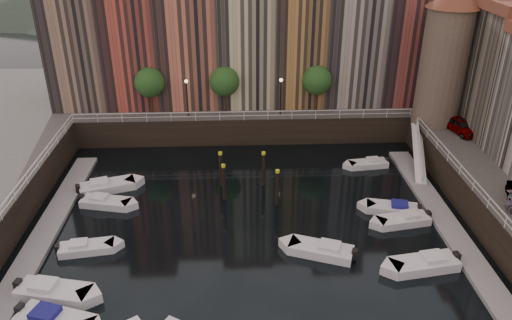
{
  "coord_description": "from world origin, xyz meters",
  "views": [
    {
      "loc": [
        -0.86,
        -33.46,
        23.28
      ],
      "look_at": [
        0.77,
        4.0,
        4.27
      ],
      "focal_mm": 35.0,
      "sensor_mm": 36.0,
      "label": 1
    }
  ],
  "objects_px": {
    "corner_tower": "(445,55)",
    "car_a": "(461,127)",
    "mooring_pilings": "(246,178)",
    "boat_left_2": "(85,248)",
    "boat_left_1": "(53,292)",
    "gangway": "(419,150)"
  },
  "relations": [
    {
      "from": "corner_tower",
      "to": "car_a",
      "type": "relative_size",
      "value": 3.16
    },
    {
      "from": "mooring_pilings",
      "to": "boat_left_2",
      "type": "height_order",
      "value": "mooring_pilings"
    },
    {
      "from": "boat_left_1",
      "to": "mooring_pilings",
      "type": "bearing_deg",
      "value": 56.46
    },
    {
      "from": "boat_left_2",
      "to": "mooring_pilings",
      "type": "bearing_deg",
      "value": 24.45
    },
    {
      "from": "boat_left_1",
      "to": "car_a",
      "type": "xyz_separation_m",
      "value": [
        34.92,
        18.74,
        3.34
      ]
    },
    {
      "from": "gangway",
      "to": "boat_left_2",
      "type": "bearing_deg",
      "value": -157.32
    },
    {
      "from": "mooring_pilings",
      "to": "boat_left_1",
      "type": "relative_size",
      "value": 0.98
    },
    {
      "from": "corner_tower",
      "to": "car_a",
      "type": "bearing_deg",
      "value": -61.72
    },
    {
      "from": "gangway",
      "to": "mooring_pilings",
      "type": "distance_m",
      "value": 17.68
    },
    {
      "from": "corner_tower",
      "to": "mooring_pilings",
      "type": "relative_size",
      "value": 2.61
    },
    {
      "from": "corner_tower",
      "to": "mooring_pilings",
      "type": "xyz_separation_m",
      "value": [
        -20.04,
        -8.79,
        -8.54
      ]
    },
    {
      "from": "gangway",
      "to": "boat_left_1",
      "type": "bearing_deg",
      "value": -150.48
    },
    {
      "from": "gangway",
      "to": "corner_tower",
      "type": "bearing_deg",
      "value": 57.2
    },
    {
      "from": "boat_left_2",
      "to": "corner_tower",
      "type": "bearing_deg",
      "value": 18.87
    },
    {
      "from": "corner_tower",
      "to": "gangway",
      "type": "height_order",
      "value": "corner_tower"
    },
    {
      "from": "boat_left_1",
      "to": "car_a",
      "type": "bearing_deg",
      "value": 40.43
    },
    {
      "from": "mooring_pilings",
      "to": "boat_left_2",
      "type": "relative_size",
      "value": 1.21
    },
    {
      "from": "corner_tower",
      "to": "car_a",
      "type": "distance_m",
      "value": 7.28
    },
    {
      "from": "mooring_pilings",
      "to": "car_a",
      "type": "height_order",
      "value": "car_a"
    },
    {
      "from": "boat_left_1",
      "to": "corner_tower",
      "type": "bearing_deg",
      "value": 45.31
    },
    {
      "from": "mooring_pilings",
      "to": "car_a",
      "type": "bearing_deg",
      "value": 15.03
    },
    {
      "from": "gangway",
      "to": "boat_left_2",
      "type": "height_order",
      "value": "gangway"
    }
  ]
}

